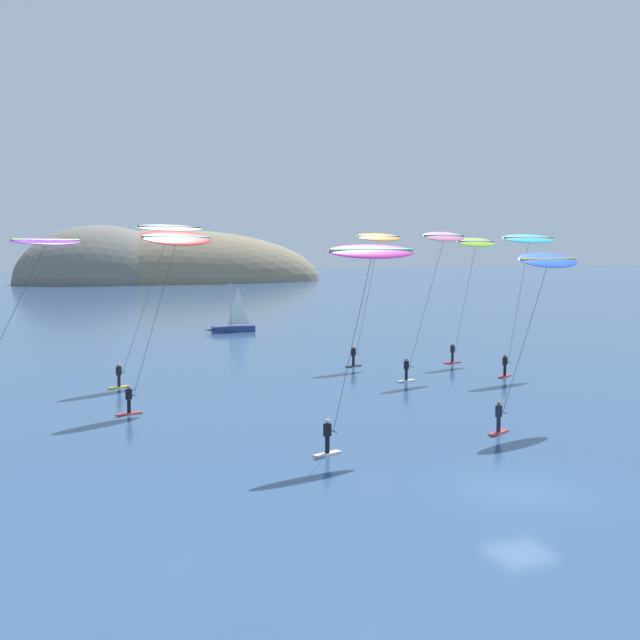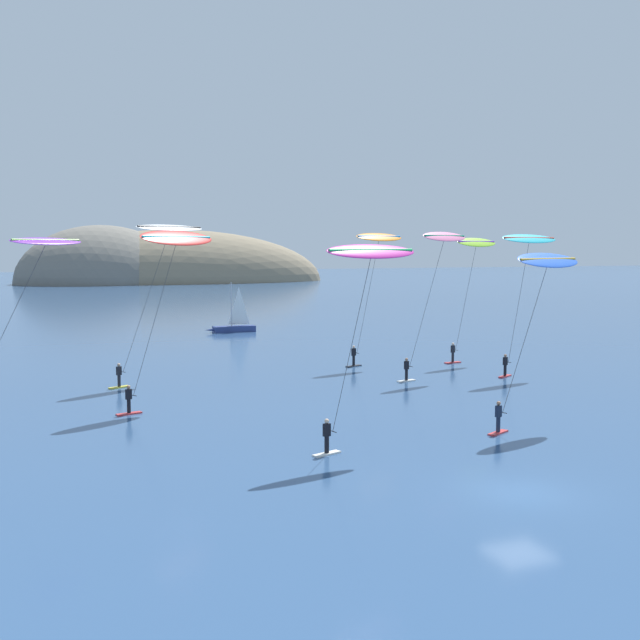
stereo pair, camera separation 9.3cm
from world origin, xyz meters
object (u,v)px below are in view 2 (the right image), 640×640
(kitesurfer_lime, at_px, (474,253))
(kitesurfer_white, at_px, (166,239))
(sailboat_near, at_px, (231,327))
(kitesurfer_red, at_px, (174,249))
(kitesurfer_purple, at_px, (38,258))
(kitesurfer_orange, at_px, (377,248))
(kitesurfer_magenta, at_px, (368,268))
(kitesurfer_cyan, at_px, (528,248))
(kitesurfer_blue, at_px, (545,271))
(kitesurfer_pink, at_px, (441,250))

(kitesurfer_lime, relative_size, kitesurfer_white, 0.92)
(kitesurfer_white, bearing_deg, sailboat_near, 67.44)
(sailboat_near, height_order, kitesurfer_red, kitesurfer_red)
(sailboat_near, bearing_deg, kitesurfer_purple, -117.58)
(sailboat_near, bearing_deg, kitesurfer_red, -109.10)
(sailboat_near, relative_size, kitesurfer_lime, 0.56)
(kitesurfer_purple, height_order, kitesurfer_white, kitesurfer_white)
(kitesurfer_orange, relative_size, kitesurfer_magenta, 1.10)
(kitesurfer_orange, xyz_separation_m, kitesurfer_cyan, (8.40, -8.93, 0.01))
(sailboat_near, relative_size, kitesurfer_purple, 0.57)
(kitesurfer_blue, relative_size, kitesurfer_purple, 0.92)
(kitesurfer_blue, xyz_separation_m, kitesurfer_white, (-16.72, 21.80, 1.87))
(kitesurfer_cyan, bearing_deg, kitesurfer_magenta, -141.56)
(kitesurfer_pink, bearing_deg, kitesurfer_blue, -99.25)
(kitesurfer_purple, xyz_separation_m, kitesurfer_magenta, (14.50, -12.21, -0.43))
(kitesurfer_magenta, bearing_deg, kitesurfer_pink, 51.91)
(kitesurfer_orange, xyz_separation_m, kitesurfer_pink, (1.73, -7.53, -0.16))
(kitesurfer_white, bearing_deg, kitesurfer_magenta, -76.80)
(sailboat_near, xyz_separation_m, kitesurfer_cyan, (13.50, -37.16, 8.99))
(kitesurfer_orange, bearing_deg, kitesurfer_cyan, -46.76)
(sailboat_near, distance_m, kitesurfer_lime, 33.48)
(kitesurfer_red, xyz_separation_m, kitesurfer_cyan, (27.24, 2.53, 0.05))
(kitesurfer_cyan, distance_m, kitesurfer_white, 26.96)
(kitesurfer_lime, xyz_separation_m, kitesurfer_magenta, (-20.73, -24.14, -0.53))
(kitesurfer_lime, height_order, kitesurfer_white, kitesurfer_white)
(sailboat_near, distance_m, kitesurfer_orange, 30.05)
(kitesurfer_red, bearing_deg, sailboat_near, 70.90)
(kitesurfer_purple, xyz_separation_m, kitesurfer_orange, (26.66, 13.04, 0.50))
(sailboat_near, relative_size, kitesurfer_cyan, 0.55)
(kitesurfer_red, relative_size, kitesurfer_pink, 0.99)
(kitesurfer_red, bearing_deg, kitesurfer_lime, 20.69)
(kitesurfer_red, bearing_deg, kitesurfer_blue, -34.36)
(kitesurfer_cyan, distance_m, kitesurfer_magenta, 26.26)
(kitesurfer_red, height_order, kitesurfer_purple, kitesurfer_red)
(kitesurfer_pink, bearing_deg, kitesurfer_cyan, -11.85)
(kitesurfer_purple, bearing_deg, kitesurfer_blue, -22.54)
(kitesurfer_blue, height_order, kitesurfer_red, kitesurfer_red)
(kitesurfer_purple, bearing_deg, kitesurfer_lime, 18.71)
(kitesurfer_purple, xyz_separation_m, kitesurfer_white, (9.03, 11.11, 1.15))
(kitesurfer_blue, relative_size, kitesurfer_orange, 0.87)
(kitesurfer_purple, bearing_deg, sailboat_near, 62.42)
(kitesurfer_blue, distance_m, kitesurfer_pink, 16.44)
(kitesurfer_orange, relative_size, kitesurfer_white, 0.96)
(kitesurfer_magenta, relative_size, kitesurfer_white, 0.87)
(sailboat_near, xyz_separation_m, kitesurfer_magenta, (-7.06, -53.48, 8.04))
(sailboat_near, distance_m, kitesurfer_magenta, 54.54)
(kitesurfer_red, bearing_deg, kitesurfer_purple, -168.61)
(kitesurfer_blue, height_order, kitesurfer_purple, kitesurfer_purple)
(kitesurfer_pink, bearing_deg, kitesurfer_orange, 102.95)
(kitesurfer_cyan, relative_size, kitesurfer_pink, 0.99)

